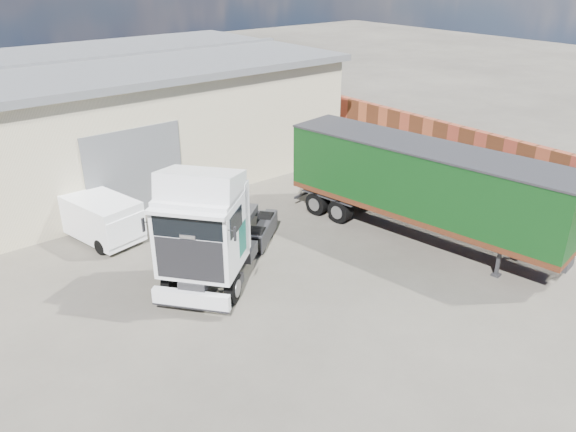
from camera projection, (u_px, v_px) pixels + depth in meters
ground at (349, 307)px, 16.76m from camera, size 120.00×120.00×0.00m
brick_boundary_wall at (434, 145)px, 27.01m from camera, size 0.35×26.00×2.50m
tractor_unit at (211, 232)px, 17.45m from camera, size 6.07×5.56×4.08m
box_trailer at (422, 182)px, 20.11m from camera, size 3.93×10.82×3.52m
panel_van at (97, 216)px, 20.58m from camera, size 2.43×4.23×1.63m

